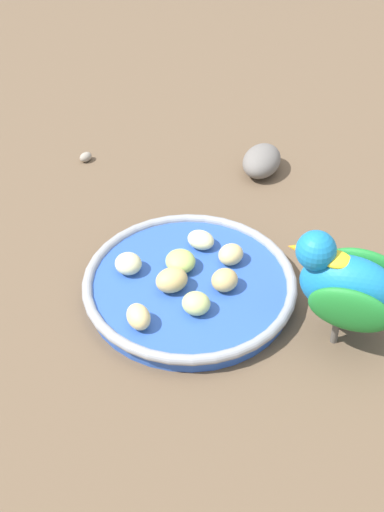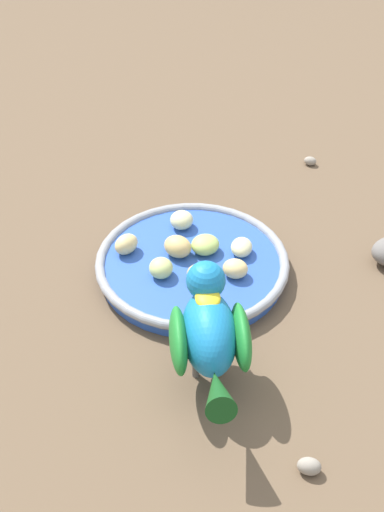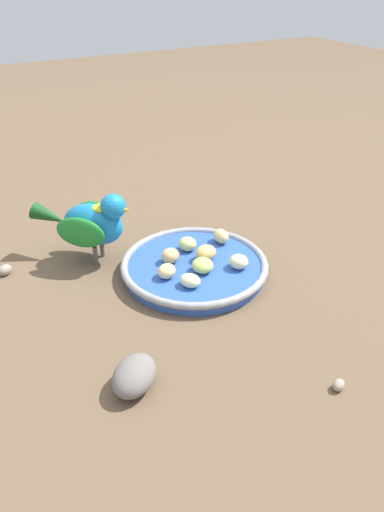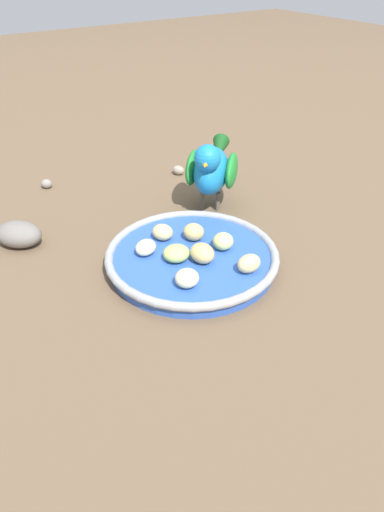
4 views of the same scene
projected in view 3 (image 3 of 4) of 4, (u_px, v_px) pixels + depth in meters
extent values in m
plane|color=brown|center=(198.00, 277.00, 0.79)|extent=(4.00, 4.00, 0.00)
cylinder|color=#2D56B7|center=(197.00, 268.00, 0.80)|extent=(0.22, 0.22, 0.02)
torus|color=#93969B|center=(197.00, 263.00, 0.79)|extent=(0.24, 0.24, 0.01)
ellipsoid|color=tan|center=(170.00, 256.00, 0.79)|extent=(0.04, 0.04, 0.02)
ellipsoid|color=tan|center=(206.00, 253.00, 0.80)|extent=(0.03, 0.04, 0.03)
ellipsoid|color=beige|center=(190.00, 281.00, 0.73)|extent=(0.04, 0.04, 0.02)
ellipsoid|color=#B2CC66|center=(205.00, 265.00, 0.77)|extent=(0.04, 0.04, 0.02)
ellipsoid|color=#E5C67F|center=(221.00, 236.00, 0.84)|extent=(0.03, 0.02, 0.02)
ellipsoid|color=#E5C67F|center=(166.00, 271.00, 0.75)|extent=(0.04, 0.04, 0.02)
ellipsoid|color=beige|center=(239.00, 262.00, 0.78)|extent=(0.04, 0.04, 0.02)
ellipsoid|color=#C6D17A|center=(188.00, 244.00, 0.82)|extent=(0.04, 0.04, 0.02)
cylinder|color=#59544C|center=(102.00, 248.00, 0.84)|extent=(0.01, 0.01, 0.03)
cylinder|color=#59544C|center=(96.00, 256.00, 0.82)|extent=(0.01, 0.01, 0.03)
ellipsoid|color=#197AB7|center=(93.00, 224.00, 0.80)|extent=(0.11, 0.11, 0.07)
ellipsoid|color=#1E7F2D|center=(97.00, 215.00, 0.83)|extent=(0.07, 0.07, 0.05)
ellipsoid|color=#1E7F2D|center=(80.00, 233.00, 0.78)|extent=(0.07, 0.07, 0.05)
cone|color=#144719|center=(50.00, 216.00, 0.82)|extent=(0.07, 0.07, 0.04)
sphere|color=#197AB7|center=(113.00, 207.00, 0.78)|extent=(0.06, 0.06, 0.04)
cone|color=orange|center=(125.00, 210.00, 0.77)|extent=(0.02, 0.02, 0.01)
ellipsoid|color=yellow|center=(101.00, 208.00, 0.78)|extent=(0.04, 0.04, 0.01)
ellipsoid|color=slate|center=(134.00, 376.00, 0.58)|extent=(0.08, 0.08, 0.04)
ellipsoid|color=gray|center=(339.00, 385.00, 0.59)|extent=(0.02, 0.02, 0.01)
ellipsoid|color=gray|center=(5.00, 270.00, 0.79)|extent=(0.03, 0.03, 0.02)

